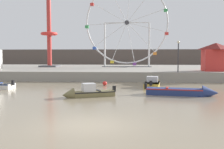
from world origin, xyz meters
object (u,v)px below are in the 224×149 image
(drop_tower_red_tower, at_px, (49,28))
(promenade_lamp_near, at_px, (178,51))
(ferris_wheel_white_frame, at_px, (127,24))
(mooring_buoy_orange, at_px, (105,83))
(motorboat_mustard_yellow, at_px, (152,83))
(motorboat_olive_wood, at_px, (86,93))
(carnival_booth_red_striped, at_px, (216,56))
(motorboat_navy_blue, at_px, (186,92))

(drop_tower_red_tower, relative_size, promenade_lamp_near, 4.33)
(ferris_wheel_white_frame, xyz_separation_m, mooring_buoy_orange, (-1.82, -17.09, -7.76))
(drop_tower_red_tower, bearing_deg, motorboat_mustard_yellow, -46.96)
(drop_tower_red_tower, distance_m, mooring_buoy_orange, 20.45)
(drop_tower_red_tower, bearing_deg, motorboat_olive_wood, -66.81)
(motorboat_mustard_yellow, distance_m, carnival_booth_red_striped, 10.88)
(drop_tower_red_tower, xyz_separation_m, mooring_buoy_orange, (10.59, -15.99, -7.08))
(motorboat_olive_wood, relative_size, mooring_buoy_orange, 8.92)
(motorboat_mustard_yellow, xyz_separation_m, carnival_booth_red_striped, (7.98, 6.95, 2.55))
(carnival_booth_red_striped, bearing_deg, mooring_buoy_orange, -151.01)
(drop_tower_red_tower, bearing_deg, promenade_lamp_near, -32.70)
(motorboat_mustard_yellow, height_order, mooring_buoy_orange, motorboat_mustard_yellow)
(ferris_wheel_white_frame, bearing_deg, mooring_buoy_orange, -96.08)
(motorboat_navy_blue, bearing_deg, promenade_lamp_near, 93.48)
(mooring_buoy_orange, bearing_deg, carnival_booth_red_striped, 27.46)
(motorboat_olive_wood, distance_m, motorboat_mustard_yellow, 8.68)
(motorboat_mustard_yellow, xyz_separation_m, motorboat_navy_blue, (2.06, -5.59, -0.04))
(promenade_lamp_near, relative_size, mooring_buoy_orange, 8.03)
(motorboat_navy_blue, bearing_deg, carnival_booth_red_striped, 74.42)
(motorboat_navy_blue, height_order, mooring_buoy_orange, motorboat_navy_blue)
(promenade_lamp_near, bearing_deg, carnival_booth_red_striped, 26.73)
(motorboat_olive_wood, xyz_separation_m, ferris_wheel_white_frame, (2.48, 24.29, 7.69))
(motorboat_olive_wood, height_order, mooring_buoy_orange, motorboat_olive_wood)
(motorboat_olive_wood, distance_m, carnival_booth_red_striped, 19.34)
(drop_tower_red_tower, distance_m, carnival_booth_red_striped, 25.48)
(drop_tower_red_tower, bearing_deg, motorboat_navy_blue, -51.69)
(carnival_booth_red_striped, bearing_deg, motorboat_navy_blue, -113.74)
(ferris_wheel_white_frame, distance_m, carnival_booth_red_striped, 15.94)
(drop_tower_red_tower, distance_m, promenade_lamp_near, 22.25)
(motorboat_mustard_yellow, relative_size, motorboat_navy_blue, 0.78)
(motorboat_navy_blue, relative_size, drop_tower_red_tower, 0.36)
(ferris_wheel_white_frame, bearing_deg, motorboat_olive_wood, -95.82)
(carnival_booth_red_striped, bearing_deg, motorboat_mustard_yellow, -137.43)
(motorboat_navy_blue, distance_m, ferris_wheel_white_frame, 24.79)
(motorboat_navy_blue, bearing_deg, motorboat_mustard_yellow, 119.96)
(drop_tower_red_tower, relative_size, carnival_booth_red_striped, 4.55)
(motorboat_olive_wood, relative_size, motorboat_mustard_yellow, 0.91)
(ferris_wheel_white_frame, bearing_deg, motorboat_mustard_yellow, -80.68)
(promenade_lamp_near, bearing_deg, ferris_wheel_white_frame, 114.99)
(motorboat_olive_wood, xyz_separation_m, motorboat_mustard_yellow, (5.34, 6.84, 0.02))
(motorboat_olive_wood, relative_size, carnival_booth_red_striped, 1.17)
(drop_tower_red_tower, height_order, promenade_lamp_near, drop_tower_red_tower)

